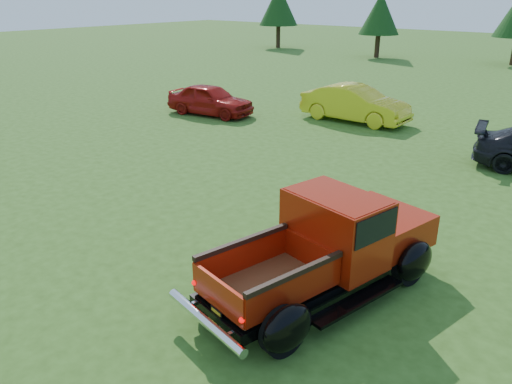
# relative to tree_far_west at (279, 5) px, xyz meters

# --- Properties ---
(ground) EXTENTS (120.00, 120.00, 0.00)m
(ground) POSITION_rel_tree_far_west_xyz_m (22.00, -30.00, -3.52)
(ground) COLOR #2E4C15
(ground) RESTS_ON ground
(tree_far_west) EXTENTS (3.33, 3.33, 5.20)m
(tree_far_west) POSITION_rel_tree_far_west_xyz_m (0.00, 0.00, 0.00)
(tree_far_west) COLOR #332114
(tree_far_west) RESTS_ON ground
(tree_west) EXTENTS (2.94, 2.94, 4.60)m
(tree_west) POSITION_rel_tree_far_west_xyz_m (10.00, -1.00, -0.41)
(tree_west) COLOR #332114
(tree_west) RESTS_ON ground
(pickup_truck) EXTENTS (2.81, 4.66, 1.64)m
(pickup_truck) POSITION_rel_tree_far_west_xyz_m (23.85, -30.17, -2.74)
(pickup_truck) COLOR black
(pickup_truck) RESTS_ON ground
(show_car_red) EXTENTS (3.73, 1.95, 1.21)m
(show_car_red) POSITION_rel_tree_far_west_xyz_m (13.50, -22.41, -2.91)
(show_car_red) COLOR #9F130E
(show_car_red) RESTS_ON ground
(show_car_yellow) EXTENTS (4.10, 1.47, 1.35)m
(show_car_yellow) POSITION_rel_tree_far_west_xyz_m (18.50, -19.75, -2.85)
(show_car_yellow) COLOR yellow
(show_car_yellow) RESTS_ON ground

